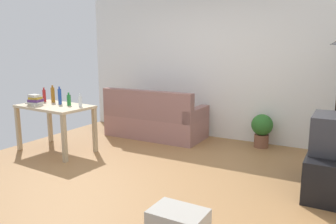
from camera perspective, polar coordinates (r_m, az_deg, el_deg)
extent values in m
cube|color=#9E7042|center=(4.70, -4.07, -10.04)|extent=(5.20, 4.40, 0.02)
cube|color=white|center=(6.36, 6.67, 7.95)|extent=(5.20, 0.10, 2.70)
cube|color=#996B66|center=(6.39, -2.07, -2.41)|extent=(1.83, 0.84, 0.40)
cube|color=#8C625D|center=(6.01, -3.77, 1.21)|extent=(1.83, 0.16, 0.52)
cube|color=#926661|center=(5.94, 4.85, -0.39)|extent=(0.16, 0.84, 0.22)
cube|color=#926661|center=(6.78, -8.17, 0.95)|extent=(0.16, 0.84, 0.22)
cube|color=black|center=(4.40, 25.55, -9.14)|extent=(0.44, 1.10, 0.48)
cube|color=#2D2D33|center=(4.28, 26.05, -3.32)|extent=(0.40, 0.60, 0.44)
cylinder|color=black|center=(5.44, 26.04, -7.96)|extent=(0.26, 0.26, 0.03)
cylinder|color=black|center=(5.24, 26.82, 0.95)|extent=(0.03, 0.03, 1.68)
cube|color=#C6B28E|center=(5.68, -18.78, 0.89)|extent=(1.24, 0.78, 0.04)
cube|color=tan|center=(6.02, -24.20, -2.63)|extent=(0.06, 0.06, 0.72)
cube|color=tan|center=(5.14, -17.30, -4.36)|extent=(0.06, 0.06, 0.72)
cube|color=tan|center=(6.37, -19.56, -1.60)|extent=(0.06, 0.06, 0.72)
cube|color=tan|center=(5.54, -12.41, -3.03)|extent=(0.06, 0.06, 0.72)
cylinder|color=brown|center=(5.93, 15.65, -4.76)|extent=(0.24, 0.24, 0.22)
sphere|color=#2D6B28|center=(5.86, 15.78, -2.13)|extent=(0.36, 0.36, 0.36)
cylinder|color=#AD2323|center=(6.09, -20.39, 2.61)|extent=(0.05, 0.05, 0.21)
cylinder|color=#AD2323|center=(6.07, -20.47, 3.76)|extent=(0.02, 0.02, 0.04)
cylinder|color=#9E6019|center=(5.94, -19.07, 2.74)|extent=(0.06, 0.06, 0.26)
cylinder|color=#9E6019|center=(5.92, -19.16, 4.15)|extent=(0.03, 0.03, 0.04)
cylinder|color=#2347A3|center=(5.72, -18.01, 2.50)|extent=(0.06, 0.06, 0.25)
cylinder|color=#2347A3|center=(5.70, -18.10, 3.96)|extent=(0.03, 0.03, 0.04)
cylinder|color=#1E722D|center=(5.57, -16.58, 1.93)|extent=(0.06, 0.06, 0.17)
cylinder|color=#1E722D|center=(5.55, -16.64, 3.00)|extent=(0.03, 0.03, 0.04)
cylinder|color=silver|center=(5.40, -14.78, 1.77)|extent=(0.05, 0.05, 0.17)
cylinder|color=silver|center=(5.39, -14.83, 2.88)|extent=(0.02, 0.02, 0.04)
cube|color=beige|center=(5.76, -21.74, 1.20)|extent=(0.26, 0.20, 0.03)
cube|color=beige|center=(5.76, -21.82, 1.48)|extent=(0.26, 0.21, 0.03)
cube|color=#593372|center=(5.76, -21.68, 1.85)|extent=(0.21, 0.21, 0.04)
cube|color=#B7932D|center=(5.74, -21.74, 2.22)|extent=(0.20, 0.17, 0.04)
cube|color=beige|center=(5.73, -21.90, 2.58)|extent=(0.17, 0.14, 0.04)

